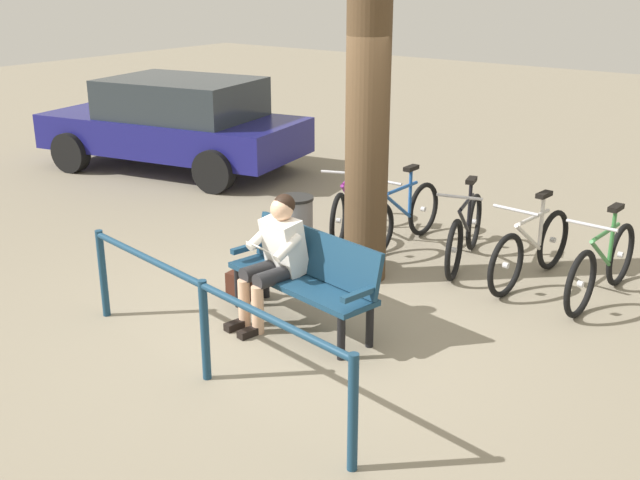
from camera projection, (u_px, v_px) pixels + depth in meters
ground_plane at (301, 320)px, 7.22m from camera, size 40.00×40.00×0.00m
bench at (307, 272)px, 7.00m from camera, size 1.66×0.77×0.87m
person_reading at (275, 253)px, 7.01m from camera, size 0.54×0.81×1.20m
handbag at (241, 285)px, 7.71m from camera, size 0.31×0.17×0.24m
tree_trunk at (368, 104)px, 7.61m from camera, size 0.44×0.44×3.68m
litter_bin at (296, 234)px, 8.28m from camera, size 0.38×0.38×0.83m
bicycle_black at (602, 266)px, 7.55m from camera, size 0.48×1.68×0.94m
bicycle_green at (531, 249)px, 7.99m from camera, size 0.48×1.68×0.94m
bicycle_silver at (465, 233)px, 8.49m from camera, size 0.59×1.64×0.94m
bicycle_orange at (401, 217)px, 9.02m from camera, size 0.48×1.68×0.94m
bicycle_purple at (349, 206)px, 9.44m from camera, size 0.71×1.59×0.94m
railing_fence at (204, 310)px, 6.00m from camera, size 3.29×0.63×0.85m
parked_car at (176, 122)px, 12.35m from camera, size 4.46×2.62×1.47m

